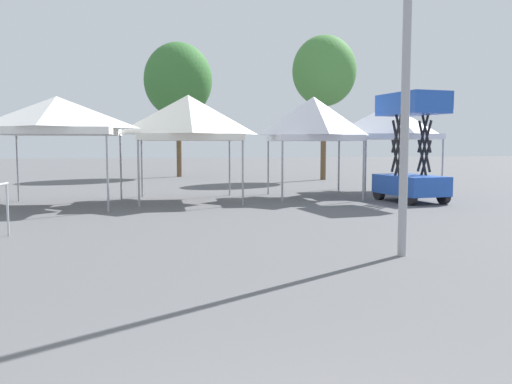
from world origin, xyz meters
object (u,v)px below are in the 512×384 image
scissor_lift (411,168)px  tree_behind_tents_center (324,71)px  canopy_tent_far_right (313,119)px  canopy_tent_far_left (388,122)px  tree_behind_tents_right (178,81)px  canopy_tent_center (57,116)px  canopy_tent_behind_center (188,118)px

scissor_lift → tree_behind_tents_center: (0.88, 10.65, 4.41)m
scissor_lift → canopy_tent_far_right: bearing=141.5°
scissor_lift → tree_behind_tents_center: bearing=85.3°
canopy_tent_far_left → tree_behind_tents_right: size_ratio=0.45×
canopy_tent_far_left → scissor_lift: scissor_lift is taller
canopy_tent_far_right → scissor_lift: canopy_tent_far_right is taller
canopy_tent_center → canopy_tent_behind_center: 3.93m
canopy_tent_center → canopy_tent_far_left: bearing=11.2°
tree_behind_tents_center → tree_behind_tents_right: bearing=149.5°
canopy_tent_far_right → tree_behind_tents_center: size_ratio=0.47×
canopy_tent_center → scissor_lift: (10.70, -1.19, -1.58)m
canopy_tent_behind_center → canopy_tent_far_right: bearing=2.5°
tree_behind_tents_center → tree_behind_tents_right: size_ratio=0.98×
canopy_tent_center → canopy_tent_far_left: canopy_tent_far_left is taller
canopy_tent_far_right → canopy_tent_far_left: size_ratio=1.03×
canopy_tent_behind_center → canopy_tent_far_right: canopy_tent_far_right is taller
canopy_tent_center → canopy_tent_behind_center: canopy_tent_behind_center is taller
canopy_tent_behind_center → scissor_lift: (6.82, -1.85, -1.59)m
canopy_tent_far_right → canopy_tent_far_left: 3.77m
scissor_lift → canopy_tent_center: bearing=173.6°
tree_behind_tents_center → canopy_tent_far_left: bearing=-89.6°
canopy_tent_far_right → tree_behind_tents_center: 9.68m
scissor_lift → tree_behind_tents_center: size_ratio=0.47×
tree_behind_tents_center → canopy_tent_behind_center: bearing=-131.2°
canopy_tent_behind_center → tree_behind_tents_right: tree_behind_tents_right is taller
canopy_tent_behind_center → tree_behind_tents_center: tree_behind_tents_center is taller
tree_behind_tents_right → canopy_tent_behind_center: bearing=-93.0°
canopy_tent_behind_center → canopy_tent_far_left: canopy_tent_behind_center is taller
tree_behind_tents_center → scissor_lift: bearing=-94.7°
canopy_tent_far_right → canopy_tent_behind_center: bearing=-177.5°
canopy_tent_center → tree_behind_tents_right: bearing=71.5°
canopy_tent_far_left → scissor_lift: (-0.92, -3.49, -1.59)m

